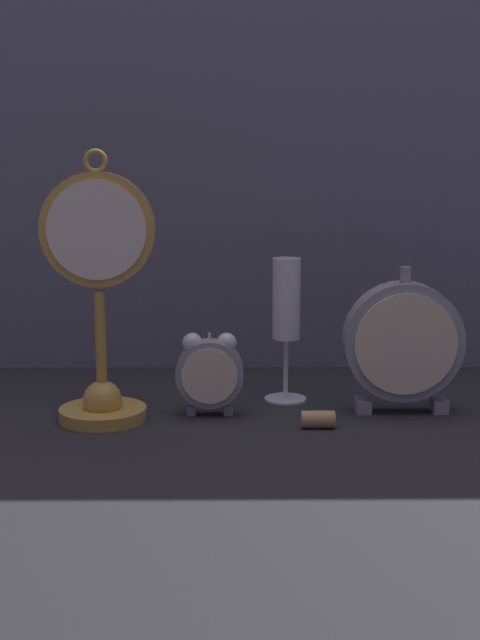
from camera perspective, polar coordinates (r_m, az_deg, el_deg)
The scene contains 7 objects.
ground_plane at distance 1.13m, azimuth 0.04°, elevation -6.93°, with size 4.00×4.00×0.00m, color #232328.
fabric_backdrop_drape at distance 1.40m, azimuth -0.09°, elevation 10.42°, with size 1.71×0.01×0.67m, color slate.
pocket_watch_on_stand at distance 1.14m, azimuth -8.97°, elevation 0.66°, with size 0.14×0.11×0.35m.
alarm_clock_twin_bell at distance 1.16m, azimuth -1.96°, elevation -3.22°, with size 0.09×0.03×0.11m.
mantel_clock_silver at distance 1.19m, azimuth 10.41°, elevation -1.43°, with size 0.16×0.04×0.20m.
champagne_flute at distance 1.22m, azimuth 2.98°, elevation 0.54°, with size 0.06×0.06×0.20m.
wine_cork at distance 1.13m, azimuth 5.00°, elevation -6.30°, with size 0.02×0.02×0.04m, color tan.
Camera 1 is at (-0.01, -1.07, 0.34)m, focal length 50.00 mm.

